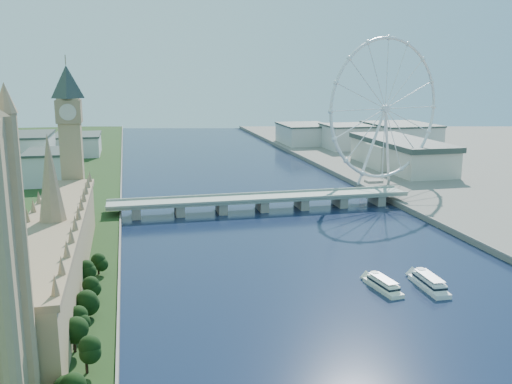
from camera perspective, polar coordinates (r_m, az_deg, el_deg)
name	(u,v)px	position (r m, az deg, el deg)	size (l,w,h in m)	color
tree_row	(74,373)	(190.94, -17.76, -16.88)	(7.84, 215.84, 20.35)	black
parliament_range	(56,252)	(277.38, -19.39, -5.69)	(24.00, 200.00, 70.00)	tan
big_ben	(70,125)	(374.00, -18.12, 6.39)	(20.02, 20.02, 110.00)	tan
westminster_bridge	(262,201)	(414.61, 0.60, -0.91)	(220.00, 22.00, 9.50)	gray
london_eye	(385,109)	(497.47, 12.80, 8.07)	(113.60, 39.12, 124.30)	silver
county_hall	(400,171)	(596.41, 14.19, 2.08)	(54.00, 144.00, 35.00)	beige
city_skyline	(243,142)	(671.57, -1.30, 5.00)	(505.00, 280.00, 32.00)	beige
tour_boat_near	(383,290)	(275.07, 12.57, -9.51)	(7.16, 28.10, 6.19)	#ECEBCF
tour_boat_far	(429,288)	(281.91, 16.89, -9.21)	(8.00, 31.24, 6.92)	silver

